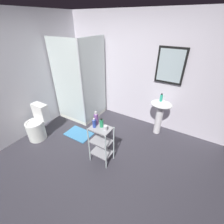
{
  "coord_description": "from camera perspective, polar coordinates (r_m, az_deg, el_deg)",
  "views": [
    {
      "loc": [
        1.33,
        -1.5,
        2.3
      ],
      "look_at": [
        0.05,
        0.61,
        0.81
      ],
      "focal_mm": 24.74,
      "sensor_mm": 36.0,
      "label": 1
    }
  ],
  "objects": [
    {
      "name": "wall_back",
      "position": [
        3.75,
        9.71,
        14.47
      ],
      "size": [
        4.2,
        0.14,
        2.5
      ],
      "color": "silver",
      "rests_on": "ground_plane"
    },
    {
      "name": "bath_mat",
      "position": [
        3.71,
        -12.17,
        -7.9
      ],
      "size": [
        0.6,
        0.4,
        0.02
      ],
      "primitive_type": "cube",
      "color": "teal",
      "rests_on": "ground_plane"
    },
    {
      "name": "wall_left",
      "position": [
        3.67,
        -32.39,
        9.68
      ],
      "size": [
        0.1,
        4.2,
        2.5
      ],
      "primitive_type": "cube",
      "color": "silver",
      "rests_on": "ground_plane"
    },
    {
      "name": "ground_plane",
      "position": [
        3.06,
        -7.06,
        -18.27
      ],
      "size": [
        4.2,
        4.2,
        0.02
      ],
      "primitive_type": "cube",
      "color": "#35333B"
    },
    {
      "name": "storage_cart",
      "position": [
        2.79,
        -3.98,
        -10.93
      ],
      "size": [
        0.38,
        0.28,
        0.74
      ],
      "color": "silver",
      "rests_on": "ground_plane"
    },
    {
      "name": "sink_faucet",
      "position": [
        3.51,
        18.63,
        5.16
      ],
      "size": [
        0.03,
        0.03,
        0.1
      ],
      "primitive_type": "cylinder",
      "color": "silver",
      "rests_on": "pedestal_sink"
    },
    {
      "name": "body_wash_bottle_green",
      "position": [
        2.58,
        -3.9,
        -4.09
      ],
      "size": [
        0.06,
        0.06,
        0.17
      ],
      "color": "#299B5F",
      "rests_on": "storage_cart"
    },
    {
      "name": "shampoo_bottle_blue",
      "position": [
        2.58,
        -6.61,
        -4.17
      ],
      "size": [
        0.06,
        0.06,
        0.17
      ],
      "color": "#304CB9",
      "rests_on": "storage_cart"
    },
    {
      "name": "toilet",
      "position": [
        3.75,
        -25.9,
        -4.46
      ],
      "size": [
        0.37,
        0.49,
        0.76
      ],
      "color": "white",
      "rests_on": "ground_plane"
    },
    {
      "name": "conditioner_bottle_purple",
      "position": [
        2.63,
        -5.88,
        -2.55
      ],
      "size": [
        0.07,
        0.07,
        0.25
      ],
      "color": "#8550A1",
      "rests_on": "storage_cart"
    },
    {
      "name": "hand_soap_bottle",
      "position": [
        3.4,
        17.73,
        5.03
      ],
      "size": [
        0.06,
        0.06,
        0.17
      ],
      "color": "#2DBC99",
      "rests_on": "pedestal_sink"
    },
    {
      "name": "rinse_cup",
      "position": [
        2.52,
        -2.41,
        -5.89
      ],
      "size": [
        0.07,
        0.07,
        0.09
      ],
      "primitive_type": "cylinder",
      "color": "silver",
      "rests_on": "storage_cart"
    },
    {
      "name": "shower_stall",
      "position": [
        4.13,
        -10.78,
        4.13
      ],
      "size": [
        0.92,
        0.92,
        2.0
      ],
      "color": "white",
      "rests_on": "ground_plane"
    },
    {
      "name": "pedestal_sink",
      "position": [
        3.53,
        17.38,
        0.36
      ],
      "size": [
        0.46,
        0.37,
        0.81
      ],
      "color": "white",
      "rests_on": "ground_plane"
    }
  ]
}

